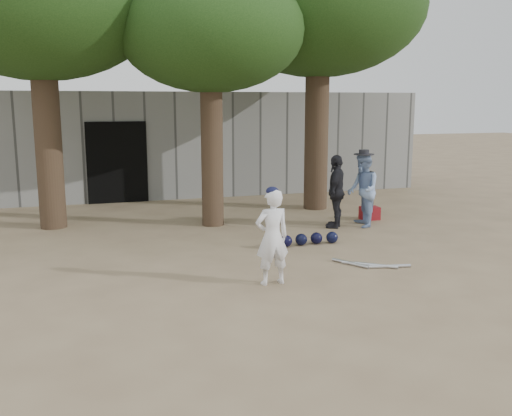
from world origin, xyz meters
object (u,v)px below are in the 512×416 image
object	(u,v)px
spectator_dark	(336,191)
boy_player	(272,237)
red_bag	(370,213)
spectator_blue	(363,190)

from	to	relation	value
spectator_dark	boy_player	bearing A→B (deg)	-2.02
boy_player	red_bag	xyz separation A→B (m)	(3.77, 3.87, -0.58)
boy_player	spectator_blue	bearing A→B (deg)	-138.91
spectator_blue	red_bag	distance (m)	1.07
boy_player	red_bag	distance (m)	5.43
boy_player	spectator_dark	size ratio (longest dim) A/B	0.91
spectator_blue	boy_player	bearing A→B (deg)	-32.01
boy_player	spectator_blue	world-z (taller)	spectator_blue
spectator_dark	red_bag	xyz separation A→B (m)	(1.13, 0.54, -0.65)
boy_player	red_bag	world-z (taller)	boy_player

